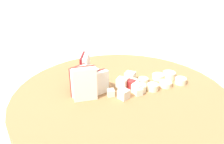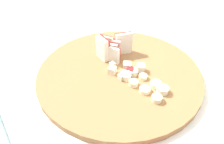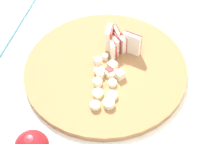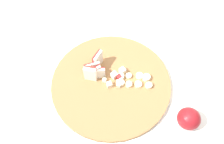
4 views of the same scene
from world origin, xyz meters
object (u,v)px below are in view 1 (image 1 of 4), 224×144
Objects in this scene: apple_wedge_fan at (87,79)px; apple_dice_pile at (122,85)px; banana_slice_rows at (156,81)px; cutting_board at (121,96)px.

apple_wedge_fan reaches higher than apple_dice_pile.
apple_wedge_fan is 0.75× the size of banana_slice_rows.
cutting_board is 0.09m from banana_slice_rows.
apple_wedge_fan reaches higher than banana_slice_rows.
banana_slice_rows reaches higher than cutting_board.
banana_slice_rows is (0.08, 0.00, -0.00)m from apple_dice_pile.
apple_dice_pile is (0.07, -0.01, -0.02)m from apple_wedge_fan.
apple_dice_pile is at bearing -177.91° from banana_slice_rows.
apple_wedge_fan is 0.08m from apple_dice_pile.
cutting_board is at bearing -169.30° from banana_slice_rows.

